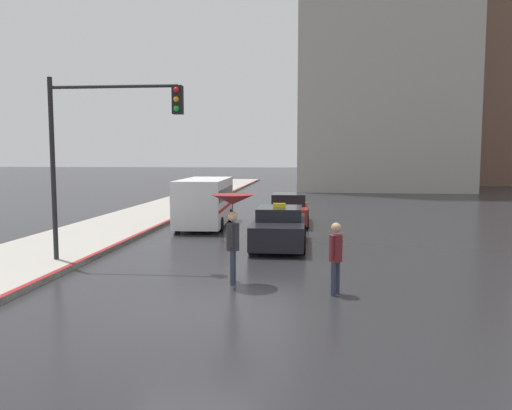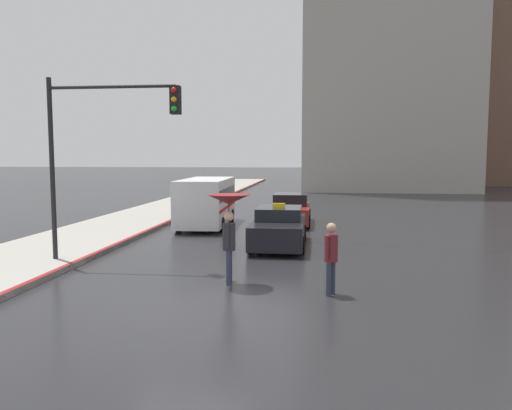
% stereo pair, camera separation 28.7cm
% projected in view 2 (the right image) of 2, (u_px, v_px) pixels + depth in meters
% --- Properties ---
extents(ground_plane, '(300.00, 300.00, 0.00)m').
position_uv_depth(ground_plane, '(185.00, 314.00, 10.25)').
color(ground_plane, '#262628').
extents(taxi, '(1.91, 4.45, 1.57)m').
position_uv_depth(taxi, '(279.00, 228.00, 17.97)').
color(taxi, black).
rests_on(taxi, ground_plane).
extents(sedan_red, '(1.91, 4.37, 1.46)m').
position_uv_depth(sedan_red, '(290.00, 210.00, 24.00)').
color(sedan_red, maroon).
rests_on(sedan_red, ground_plane).
extents(ambulance_van, '(2.26, 5.65, 2.21)m').
position_uv_depth(ambulance_van, '(206.00, 200.00, 23.26)').
color(ambulance_van, white).
rests_on(ambulance_van, ground_plane).
extents(pedestrian_with_umbrella, '(1.10, 1.10, 2.28)m').
position_uv_depth(pedestrian_with_umbrella, '(229.00, 212.00, 12.52)').
color(pedestrian_with_umbrella, '#2D3347').
rests_on(pedestrian_with_umbrella, ground_plane).
extents(pedestrian_man, '(0.42, 0.44, 1.70)m').
position_uv_depth(pedestrian_man, '(331.00, 252.00, 11.56)').
color(pedestrian_man, '#2D3347').
rests_on(pedestrian_man, ground_plane).
extents(traffic_light, '(4.00, 0.38, 5.53)m').
position_uv_depth(traffic_light, '(103.00, 134.00, 14.49)').
color(traffic_light, black).
rests_on(traffic_light, ground_plane).
extents(building_tower_far, '(13.49, 8.62, 29.36)m').
position_uv_depth(building_tower_far, '(466.00, 59.00, 58.38)').
color(building_tower_far, brown).
rests_on(building_tower_far, ground_plane).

